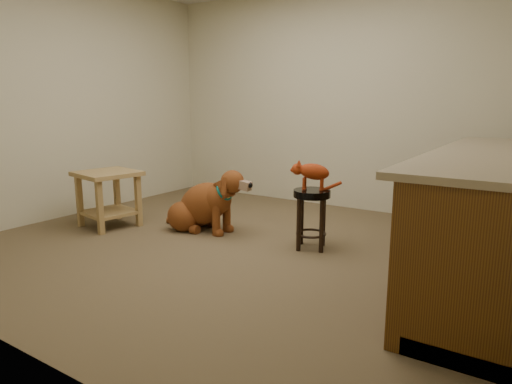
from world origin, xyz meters
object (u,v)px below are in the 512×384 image
Objects in this scene: padded_stool at (312,207)px; wood_stool at (466,222)px; golden_retriever at (204,205)px; side_table at (108,190)px; tabby_kitten at (311,172)px.

wood_stool is at bearing 10.32° from padded_stool.
padded_stool is 1.16m from golden_retriever.
wood_stool reaches higher than padded_stool.
side_table is 2.13m from tabby_kitten.
golden_retriever is at bearing -176.16° from padded_stool.
wood_stool is at bearing -10.62° from tabby_kitten.
golden_retriever is at bearing 24.86° from side_table.
tabby_kitten is at bearing -164.74° from padded_stool.
tabby_kitten is at bearing -169.64° from wood_stool.
wood_stool is 3.34m from side_table.
padded_stool is 0.74× the size of wood_stool.
padded_stool is at bearing -169.68° from wood_stool.
golden_retriever is (-1.15, -0.08, -0.12)m from padded_stool.
side_table reaches higher than padded_stool.
tabby_kitten reaches higher than padded_stool.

